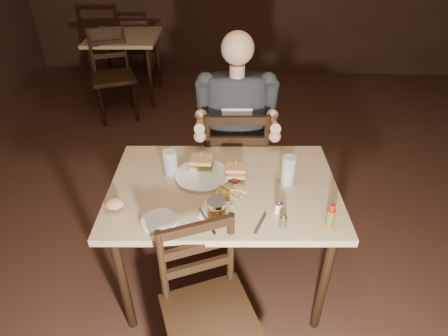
# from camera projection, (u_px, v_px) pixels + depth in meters

# --- Properties ---
(room_shell) EXTENTS (7.00, 7.00, 7.00)m
(room_shell) POSITION_uv_depth(u_px,v_px,m) (243.00, 51.00, 1.88)
(room_shell) COLOR black
(room_shell) RESTS_ON ground
(main_table) EXTENTS (1.26, 0.88, 0.77)m
(main_table) POSITION_uv_depth(u_px,v_px,m) (223.00, 197.00, 2.05)
(main_table) COLOR tan
(main_table) RESTS_ON ground
(bg_table) EXTENTS (0.84, 0.84, 0.77)m
(bg_table) POSITION_uv_depth(u_px,v_px,m) (125.00, 43.00, 4.40)
(bg_table) COLOR tan
(bg_table) RESTS_ON ground
(chair_far) EXTENTS (0.48, 0.52, 0.98)m
(chair_far) POSITION_uv_depth(u_px,v_px,m) (235.00, 164.00, 2.66)
(chair_far) COLOR black
(chair_far) RESTS_ON ground
(chair_near) EXTENTS (0.55, 0.57, 0.88)m
(chair_near) POSITION_uv_depth(u_px,v_px,m) (210.00, 319.00, 1.72)
(chair_near) COLOR black
(chair_near) RESTS_ON ground
(bg_chair_far) EXTENTS (0.47, 0.50, 0.85)m
(bg_chair_far) POSITION_uv_depth(u_px,v_px,m) (139.00, 50.00, 5.00)
(bg_chair_far) COLOR black
(bg_chair_far) RESTS_ON ground
(bg_chair_near) EXTENTS (0.59, 0.62, 0.96)m
(bg_chair_near) POSITION_uv_depth(u_px,v_px,m) (114.00, 77.00, 4.07)
(bg_chair_near) COLOR black
(bg_chair_near) RESTS_ON ground
(diner) EXTENTS (0.55, 0.44, 0.91)m
(diner) POSITION_uv_depth(u_px,v_px,m) (237.00, 107.00, 2.36)
(diner) COLOR #2F3134
(diner) RESTS_ON chair_far
(dinner_plate) EXTENTS (0.31, 0.31, 0.02)m
(dinner_plate) POSITION_uv_depth(u_px,v_px,m) (203.00, 176.00, 2.06)
(dinner_plate) COLOR white
(dinner_plate) RESTS_ON main_table
(sandwich_left) EXTENTS (0.13, 0.11, 0.10)m
(sandwich_left) POSITION_uv_depth(u_px,v_px,m) (202.00, 159.00, 2.09)
(sandwich_left) COLOR tan
(sandwich_left) RESTS_ON dinner_plate
(sandwich_right) EXTENTS (0.11, 0.09, 0.09)m
(sandwich_right) POSITION_uv_depth(u_px,v_px,m) (236.00, 168.00, 2.03)
(sandwich_right) COLOR tan
(sandwich_right) RESTS_ON dinner_plate
(fries_pile) EXTENTS (0.24, 0.18, 0.04)m
(fries_pile) POSITION_uv_depth(u_px,v_px,m) (232.00, 192.00, 1.90)
(fries_pile) COLOR #E4BF68
(fries_pile) RESTS_ON dinner_plate
(ketchup_dollop) EXTENTS (0.04, 0.04, 0.01)m
(ketchup_dollop) POSITION_uv_depth(u_px,v_px,m) (235.00, 180.00, 2.01)
(ketchup_dollop) COLOR maroon
(ketchup_dollop) RESTS_ON dinner_plate
(glass_left) EXTENTS (0.08, 0.08, 0.14)m
(glass_left) POSITION_uv_depth(u_px,v_px,m) (170.00, 163.00, 2.05)
(glass_left) COLOR silver
(glass_left) RESTS_ON main_table
(glass_right) EXTENTS (0.08, 0.08, 0.17)m
(glass_right) POSITION_uv_depth(u_px,v_px,m) (288.00, 170.00, 1.97)
(glass_right) COLOR silver
(glass_right) RESTS_ON main_table
(hot_sauce) EXTENTS (0.04, 0.04, 0.12)m
(hot_sauce) POSITION_uv_depth(u_px,v_px,m) (331.00, 215.00, 1.72)
(hot_sauce) COLOR brown
(hot_sauce) RESTS_ON main_table
(salt_shaker) EXTENTS (0.04, 0.04, 0.06)m
(salt_shaker) POSITION_uv_depth(u_px,v_px,m) (278.00, 208.00, 1.81)
(salt_shaker) COLOR white
(salt_shaker) RESTS_ON main_table
(pepper_shaker) EXTENTS (0.04, 0.04, 0.06)m
(pepper_shaker) POSITION_uv_depth(u_px,v_px,m) (283.00, 222.00, 1.73)
(pepper_shaker) COLOR #38332D
(pepper_shaker) RESTS_ON main_table
(syrup_dispenser) EXTENTS (0.10, 0.10, 0.12)m
(syrup_dispenser) POSITION_uv_depth(u_px,v_px,m) (217.00, 211.00, 1.75)
(syrup_dispenser) COLOR brown
(syrup_dispenser) RESTS_ON main_table
(napkin) EXTENTS (0.17, 0.16, 0.00)m
(napkin) POSITION_uv_depth(u_px,v_px,m) (215.00, 211.00, 1.83)
(napkin) COLOR white
(napkin) RESTS_ON main_table
(knife) EXTENTS (0.10, 0.18, 0.00)m
(knife) POSITION_uv_depth(u_px,v_px,m) (207.00, 221.00, 1.77)
(knife) COLOR silver
(knife) RESTS_ON napkin
(fork) EXTENTS (0.06, 0.15, 0.00)m
(fork) POSITION_uv_depth(u_px,v_px,m) (260.00, 224.00, 1.75)
(fork) COLOR silver
(fork) RESTS_ON napkin
(side_plate) EXTENTS (0.17, 0.17, 0.01)m
(side_plate) POSITION_uv_depth(u_px,v_px,m) (159.00, 222.00, 1.76)
(side_plate) COLOR white
(side_plate) RESTS_ON main_table
(bread_roll) EXTENTS (0.10, 0.08, 0.06)m
(bread_roll) POSITION_uv_depth(u_px,v_px,m) (114.00, 203.00, 1.82)
(bread_roll) COLOR tan
(bread_roll) RESTS_ON side_plate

